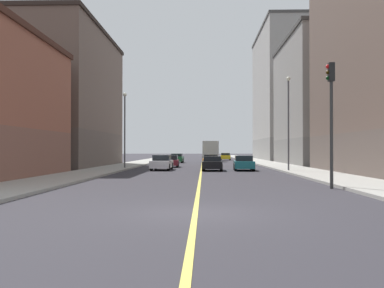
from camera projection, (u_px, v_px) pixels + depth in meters
The scene contains 18 objects.
ground_plane at pixel (195, 213), 13.32m from camera, with size 400.00×400.00×0.00m, color #2E2C32.
sidewalk_left at pixel (265, 163), 62.07m from camera, with size 3.81×168.00×0.15m, color #9E9B93.
sidewalk_right at pixel (140, 163), 62.53m from camera, with size 3.81×168.00×0.15m, color #9E9B93.
lane_center_stripe at pixel (202, 163), 62.30m from camera, with size 0.16×154.00×0.01m, color #E5D14C.
building_left_mid at pixel (324, 102), 56.86m from camera, with size 9.91×20.02×15.94m.
building_left_far at pixel (286, 95), 83.09m from camera, with size 9.91×25.48×23.92m.
building_right_midblock at pixel (62, 99), 49.45m from camera, with size 9.91×21.13×14.86m.
traffic_light_left_near at pixel (331, 107), 21.61m from camera, with size 0.40×0.32×6.07m.
street_lamp_left_near at pixel (288, 114), 37.95m from camera, with size 0.36×0.36×7.91m.
street_lamp_right_near at pixel (125, 122), 43.29m from camera, with size 0.36×0.36×7.23m.
car_green at pixel (177, 158), 64.84m from camera, with size 1.84×4.31×1.32m.
car_black at pixel (212, 164), 40.23m from camera, with size 1.89×4.26×1.29m.
car_orange at pixel (210, 160), 52.78m from camera, with size 1.95×4.50×1.31m.
car_teal at pixel (244, 163), 40.63m from camera, with size 1.90×4.39×1.35m.
car_maroon at pixel (170, 161), 48.48m from camera, with size 1.90×4.00×1.30m.
car_yellow at pixel (225, 157), 81.12m from camera, with size 1.96×4.52×1.29m.
car_white at pixel (162, 163), 41.45m from camera, with size 1.86×4.56×1.39m.
box_truck at pixel (210, 151), 72.28m from camera, with size 2.59×7.16×3.23m.
Camera 1 is at (0.26, -13.34, 1.88)m, focal length 42.07 mm.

